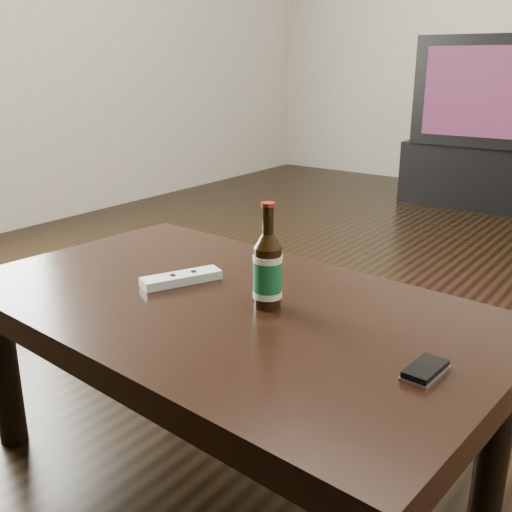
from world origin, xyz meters
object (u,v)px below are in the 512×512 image
Objects in this scene: tv at (497,91)px; beer_bottle at (268,271)px; tv_stand at (487,175)px; remote at (181,278)px; coffee_table at (226,325)px; phone at (425,370)px.

tv is 3.24m from beer_bottle.
remote is (0.20, -3.21, 0.25)m from tv_stand.
tv_stand is 0.84× the size of coffee_table.
tv is at bearing -90.00° from tv_stand.
tv reaches higher than remote.
coffee_table is at bearing -84.32° from tv_stand.
phone is at bearing -12.29° from beer_bottle.
beer_bottle reaches higher than coffee_table.
remote is at bearing -86.98° from tv_stand.
coffee_table is 5.53× the size of beer_bottle.
tv is 9.39× the size of phone.
tv_stand is 5.39× the size of remote.
coffee_table reaches higher than tv_stand.
phone is at bearing 17.28° from remote.
remote is at bearing 171.31° from coffee_table.
remote is at bearing -179.30° from beer_bottle.
tv_stand is 3.23m from remote.
coffee_table is 0.17m from beer_bottle.
remote is (-0.25, -0.00, -0.07)m from beer_bottle.
phone is (0.82, -3.29, -0.30)m from tv.
beer_bottle is (0.44, -3.21, -0.23)m from tv.
beer_bottle is 0.25m from remote.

